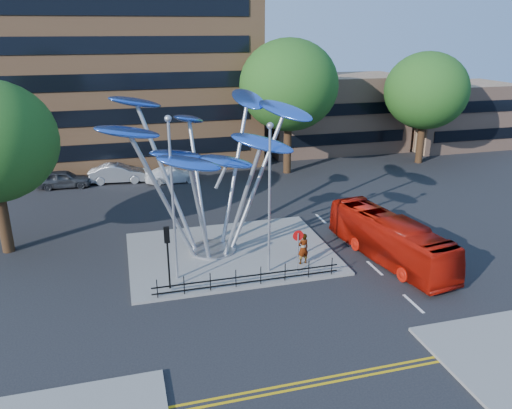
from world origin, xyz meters
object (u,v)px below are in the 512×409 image
object	(u,v)px
pedestrian	(303,249)
parked_car_left	(64,179)
street_lamp_right	(270,186)
no_entry_sign_island	(298,244)
leaf_sculpture	(207,141)
traffic_light_island	(167,245)
parked_car_mid	(118,173)
parked_car_right	(172,175)
tree_right	(289,85)
street_lamp_left	(172,186)
red_bus	(389,239)
tree_far	(426,91)

from	to	relation	value
pedestrian	parked_car_left	world-z (taller)	pedestrian
street_lamp_right	no_entry_sign_island	size ratio (longest dim) A/B	3.39
leaf_sculpture	traffic_light_island	xyz separation A→B (m)	(-2.93, -4.18, -4.26)
street_lamp_right	pedestrian	distance (m)	4.57
parked_car_mid	pedestrian	bearing A→B (deg)	-147.82
traffic_light_island	no_entry_sign_island	xyz separation A→B (m)	(7.00, 0.02, -0.80)
traffic_light_island	parked_car_right	world-z (taller)	traffic_light_island
pedestrian	tree_right	bearing A→B (deg)	-116.51
street_lamp_left	parked_car_left	xyz separation A→B (m)	(-7.28, 19.15, -4.60)
no_entry_sign_island	parked_car_right	bearing A→B (deg)	103.92
traffic_light_island	parked_car_mid	xyz separation A→B (m)	(-2.28, 20.50, -1.80)
tree_right	parked_car_left	bearing A→B (deg)	178.10
tree_right	pedestrian	bearing A→B (deg)	-106.04
parked_car_left	street_lamp_left	bearing A→B (deg)	-156.55
parked_car_mid	parked_car_right	world-z (taller)	parked_car_mid
tree_right	street_lamp_left	size ratio (longest dim) A/B	1.38
leaf_sculpture	red_bus	distance (m)	11.94
street_lamp_left	street_lamp_right	size ratio (longest dim) A/B	1.06
tree_right	parked_car_right	distance (m)	13.06
parked_car_left	parked_car_right	xyz separation A→B (m)	(9.00, -0.85, -0.08)
tree_far	no_entry_sign_island	bearing A→B (deg)	-135.75
parked_car_right	tree_right	bearing A→B (deg)	-92.39
leaf_sculpture	street_lamp_right	size ratio (longest dim) A/B	1.53
tree_far	no_entry_sign_island	distance (m)	28.42
pedestrian	tree_far	bearing A→B (deg)	-146.57
leaf_sculpture	parked_car_right	world-z (taller)	leaf_sculpture
no_entry_sign_island	street_lamp_right	bearing A→B (deg)	162.13
street_lamp_left	parked_car_left	size ratio (longest dim) A/B	1.99
tree_right	leaf_sculpture	bearing A→B (deg)	-123.31
tree_far	leaf_sculpture	world-z (taller)	tree_far
tree_right	traffic_light_island	world-z (taller)	tree_right
traffic_light_island	red_bus	xyz separation A→B (m)	(12.77, 0.32, -1.29)
leaf_sculpture	parked_car_right	bearing A→B (deg)	92.69
tree_right	leaf_sculpture	xyz separation A→B (m)	(-10.07, -15.32, -1.16)
tree_right	parked_car_mid	size ratio (longest dim) A/B	2.45
red_bus	parked_car_left	bearing A→B (deg)	125.93
street_lamp_left	traffic_light_island	distance (m)	2.96
street_lamp_left	street_lamp_right	world-z (taller)	street_lamp_left
traffic_light_island	pedestrian	size ratio (longest dim) A/B	1.84
parked_car_left	pedestrian	bearing A→B (deg)	-140.57
tree_right	street_lamp_left	xyz separation A→B (m)	(-12.50, -18.50, -2.68)
street_lamp_right	parked_car_left	bearing A→B (deg)	122.00
street_lamp_left	tree_right	bearing A→B (deg)	55.95
parked_car_right	leaf_sculpture	bearing A→B (deg)	179.28
tree_far	parked_car_mid	bearing A→B (deg)	178.04
street_lamp_right	parked_car_right	distance (m)	19.60
leaf_sculpture	no_entry_sign_island	bearing A→B (deg)	-45.67
parked_car_left	red_bus	bearing A→B (deg)	-132.78
leaf_sculpture	red_bus	size ratio (longest dim) A/B	1.34
street_lamp_right	parked_car_mid	distance (m)	21.88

